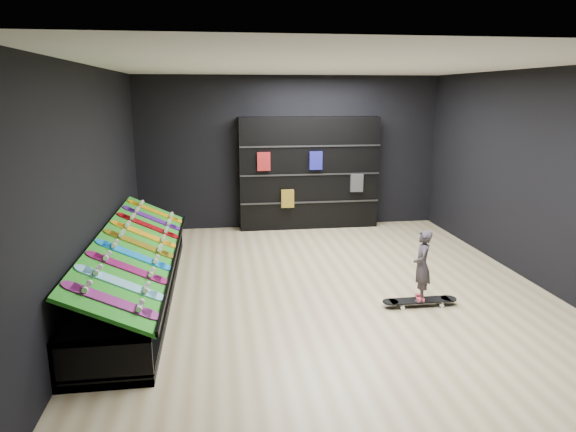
{
  "coord_description": "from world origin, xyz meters",
  "views": [
    {
      "loc": [
        -1.46,
        -6.64,
        2.66
      ],
      "look_at": [
        -0.5,
        0.2,
        1.0
      ],
      "focal_mm": 32.0,
      "sensor_mm": 36.0,
      "label": 1
    }
  ],
  "objects": [
    {
      "name": "wall_back",
      "position": [
        0.0,
        3.5,
        1.5
      ],
      "size": [
        6.0,
        0.02,
        3.0
      ],
      "primitive_type": "cube",
      "color": "black",
      "rests_on": "ground"
    },
    {
      "name": "display_board_6",
      "position": [
        -2.49,
        0.95,
        0.74
      ],
      "size": [
        0.93,
        0.22,
        0.5
      ],
      "primitive_type": null,
      "rotation": [
        0.0,
        0.44,
        0.0
      ],
      "color": "red",
      "rests_on": "turf_ramp"
    },
    {
      "name": "wall_front",
      "position": [
        0.0,
        -3.5,
        1.5
      ],
      "size": [
        6.0,
        0.02,
        3.0
      ],
      "primitive_type": "cube",
      "color": "black",
      "rests_on": "ground"
    },
    {
      "name": "display_board_8",
      "position": [
        -2.49,
        1.9,
        0.74
      ],
      "size": [
        0.93,
        0.22,
        0.5
      ],
      "primitive_type": null,
      "rotation": [
        0.0,
        0.44,
        0.0
      ],
      "color": "yellow",
      "rests_on": "turf_ramp"
    },
    {
      "name": "display_board_1",
      "position": [
        -2.49,
        -1.42,
        0.74
      ],
      "size": [
        0.93,
        0.22,
        0.5
      ],
      "primitive_type": null,
      "rotation": [
        0.0,
        0.44,
        0.0
      ],
      "color": "#0CB2E5",
      "rests_on": "turf_ramp"
    },
    {
      "name": "display_board_4",
      "position": [
        -2.49,
        0.0,
        0.74
      ],
      "size": [
        0.93,
        0.22,
        0.5
      ],
      "primitive_type": null,
      "rotation": [
        0.0,
        0.44,
        0.0
      ],
      "color": "yellow",
      "rests_on": "turf_ramp"
    },
    {
      "name": "display_board_2",
      "position": [
        -2.49,
        -0.95,
        0.74
      ],
      "size": [
        0.93,
        0.22,
        0.5
      ],
      "primitive_type": null,
      "rotation": [
        0.0,
        0.44,
        0.0
      ],
      "color": "#E5198C",
      "rests_on": "turf_ramp"
    },
    {
      "name": "wall_right",
      "position": [
        3.0,
        0.0,
        1.5
      ],
      "size": [
        0.02,
        7.0,
        3.0
      ],
      "primitive_type": "cube",
      "color": "black",
      "rests_on": "ground"
    },
    {
      "name": "display_board_3",
      "position": [
        -2.49,
        -0.48,
        0.74
      ],
      "size": [
        0.93,
        0.22,
        0.5
      ],
      "primitive_type": null,
      "rotation": [
        0.0,
        0.44,
        0.0
      ],
      "color": "blue",
      "rests_on": "turf_ramp"
    },
    {
      "name": "wall_left",
      "position": [
        -3.0,
        0.0,
        1.5
      ],
      "size": [
        0.02,
        7.0,
        3.0
      ],
      "primitive_type": "cube",
      "color": "black",
      "rests_on": "ground"
    },
    {
      "name": "display_board_7",
      "position": [
        -2.49,
        1.42,
        0.74
      ],
      "size": [
        0.93,
        0.22,
        0.5
      ],
      "primitive_type": null,
      "rotation": [
        0.0,
        0.44,
        0.0
      ],
      "color": "purple",
      "rests_on": "turf_ramp"
    },
    {
      "name": "turf_ramp",
      "position": [
        -2.5,
        0.0,
        0.71
      ],
      "size": [
        0.92,
        4.5,
        0.46
      ],
      "primitive_type": "cube",
      "rotation": [
        0.0,
        0.44,
        0.0
      ],
      "color": "#166E11",
      "rests_on": "display_rack"
    },
    {
      "name": "display_rack",
      "position": [
        -2.55,
        0.0,
        0.25
      ],
      "size": [
        0.9,
        4.5,
        0.5
      ],
      "primitive_type": null,
      "color": "black",
      "rests_on": "ground"
    },
    {
      "name": "floor",
      "position": [
        0.0,
        0.0,
        0.0
      ],
      "size": [
        6.0,
        7.0,
        0.01
      ],
      "primitive_type": "cube",
      "color": "tan",
      "rests_on": "ground"
    },
    {
      "name": "ceiling",
      "position": [
        0.0,
        0.0,
        3.0
      ],
      "size": [
        6.0,
        7.0,
        0.01
      ],
      "primitive_type": "cube",
      "color": "white",
      "rests_on": "ground"
    },
    {
      "name": "floor_skateboard",
      "position": [
        1.06,
        -0.81,
        0.04
      ],
      "size": [
        0.98,
        0.22,
        0.09
      ],
      "primitive_type": null,
      "rotation": [
        0.0,
        0.0,
        -0.0
      ],
      "color": "black",
      "rests_on": "ground"
    },
    {
      "name": "child",
      "position": [
        1.06,
        -0.81,
        0.37
      ],
      "size": [
        0.21,
        0.25,
        0.55
      ],
      "primitive_type": "imported",
      "rotation": [
        0.0,
        0.0,
        -1.92
      ],
      "color": "black",
      "rests_on": "floor_skateboard"
    },
    {
      "name": "display_board_5",
      "position": [
        -2.49,
        0.48,
        0.74
      ],
      "size": [
        0.93,
        0.22,
        0.5
      ],
      "primitive_type": null,
      "rotation": [
        0.0,
        0.44,
        0.0
      ],
      "color": "orange",
      "rests_on": "turf_ramp"
    },
    {
      "name": "back_shelving",
      "position": [
        0.36,
        3.32,
        1.11
      ],
      "size": [
        2.77,
        0.32,
        2.21
      ],
      "primitive_type": "cube",
      "color": "black",
      "rests_on": "ground"
    },
    {
      "name": "display_board_0",
      "position": [
        -2.49,
        -1.9,
        0.74
      ],
      "size": [
        0.93,
        0.22,
        0.5
      ],
      "primitive_type": null,
      "rotation": [
        0.0,
        0.44,
        0.0
      ],
      "color": "#2626BF",
      "rests_on": "turf_ramp"
    }
  ]
}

